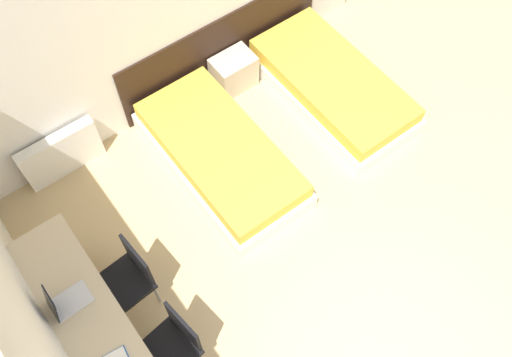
# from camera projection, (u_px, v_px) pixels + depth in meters

# --- Properties ---
(wall_back) EXTENTS (5.46, 0.05, 2.70)m
(wall_back) POSITION_uv_depth(u_px,v_px,m) (151.00, 16.00, 5.53)
(wall_back) COLOR silver
(wall_back) RESTS_ON ground_plane
(wall_left) EXTENTS (0.05, 4.74, 2.70)m
(wall_left) POSITION_uv_depth(u_px,v_px,m) (21.00, 303.00, 4.09)
(wall_left) COLOR silver
(wall_left) RESTS_ON ground_plane
(headboard_panel) EXTENTS (2.66, 0.03, 0.89)m
(headboard_panel) POSITION_uv_depth(u_px,v_px,m) (223.00, 48.00, 6.53)
(headboard_panel) COLOR black
(headboard_panel) RESTS_ON ground_plane
(bed_near_window) EXTENTS (1.00, 2.04, 0.42)m
(bed_near_window) POSITION_uv_depth(u_px,v_px,m) (221.00, 155.00, 6.08)
(bed_near_window) COLOR silver
(bed_near_window) RESTS_ON ground_plane
(bed_near_door) EXTENTS (1.00, 2.04, 0.42)m
(bed_near_door) POSITION_uv_depth(u_px,v_px,m) (332.00, 86.00, 6.56)
(bed_near_door) COLOR silver
(bed_near_door) RESTS_ON ground_plane
(nightstand) EXTENTS (0.49, 0.35, 0.43)m
(nightstand) POSITION_uv_depth(u_px,v_px,m) (234.00, 72.00, 6.65)
(nightstand) COLOR beige
(nightstand) RESTS_ON ground_plane
(radiator) EXTENTS (0.86, 0.12, 0.58)m
(radiator) POSITION_uv_depth(u_px,v_px,m) (62.00, 154.00, 5.99)
(radiator) COLOR silver
(radiator) RESTS_ON ground_plane
(desk) EXTENTS (0.53, 2.29, 0.77)m
(desk) POSITION_uv_depth(u_px,v_px,m) (101.00, 338.00, 4.70)
(desk) COLOR #C6B28E
(desk) RESTS_ON ground_plane
(chair_near_laptop) EXTENTS (0.47, 0.47, 0.87)m
(chair_near_laptop) POSITION_uv_depth(u_px,v_px,m) (128.00, 277.00, 5.10)
(chair_near_laptop) COLOR black
(chair_near_laptop) RESTS_ON ground_plane
(chair_near_notebook) EXTENTS (0.49, 0.49, 0.87)m
(chair_near_notebook) POSITION_uv_depth(u_px,v_px,m) (173.00, 344.00, 4.80)
(chair_near_notebook) COLOR black
(chair_near_notebook) RESTS_ON ground_plane
(laptop) EXTENTS (0.33, 0.22, 0.34)m
(laptop) POSITION_uv_depth(u_px,v_px,m) (64.00, 302.00, 4.62)
(laptop) COLOR silver
(laptop) RESTS_ON desk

